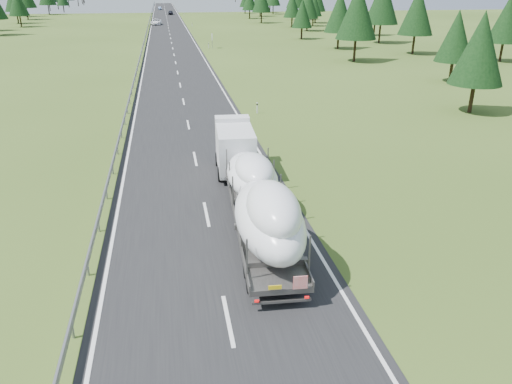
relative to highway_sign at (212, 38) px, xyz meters
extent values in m
plane|color=#39511B|center=(-7.20, -80.00, -1.81)|extent=(400.00, 400.00, 0.00)
cube|color=black|center=(-7.20, 20.00, -1.80)|extent=(10.00, 400.00, 0.02)
cube|color=slate|center=(-12.50, 20.00, -1.21)|extent=(0.08, 400.00, 0.32)
cylinder|color=slate|center=(-12.50, -80.00, -1.51)|extent=(0.10, 0.10, 0.60)
cube|color=silver|center=(-0.70, -50.00, -1.31)|extent=(0.12, 0.07, 1.00)
cube|color=black|center=(-0.70, -50.00, -0.99)|extent=(0.13, 0.08, 0.12)
cube|color=silver|center=(-0.70, 0.00, -1.31)|extent=(0.12, 0.07, 1.00)
cube|color=black|center=(-0.70, 0.00, -0.99)|extent=(0.13, 0.08, 0.12)
cube|color=silver|center=(-0.70, 50.00, -1.31)|extent=(0.12, 0.07, 1.00)
cube|color=black|center=(-0.70, 50.00, -0.99)|extent=(0.13, 0.08, 0.12)
cube|color=silver|center=(-0.70, 100.00, -1.31)|extent=(0.12, 0.07, 1.00)
cube|color=black|center=(-0.70, 100.00, -0.99)|extent=(0.13, 0.08, 0.12)
cube|color=silver|center=(-0.70, 150.00, -1.31)|extent=(0.12, 0.07, 1.00)
cube|color=black|center=(-0.70, 150.00, -0.99)|extent=(0.13, 0.08, 0.12)
cube|color=silver|center=(-0.70, 200.00, -1.31)|extent=(0.12, 0.07, 1.00)
cube|color=black|center=(-0.70, 200.00, -0.99)|extent=(0.13, 0.08, 0.12)
cube|color=silver|center=(-0.70, 250.00, -1.31)|extent=(0.12, 0.07, 1.00)
cube|color=black|center=(-0.70, 250.00, -0.99)|extent=(0.13, 0.08, 0.12)
cylinder|color=slate|center=(0.00, 0.00, -0.81)|extent=(0.08, 0.08, 2.00)
cube|color=silver|center=(0.00, 0.00, 0.19)|extent=(0.05, 0.90, 1.20)
cylinder|color=black|center=(41.64, -24.41, -0.16)|extent=(0.36, 0.36, 3.29)
cone|color=black|center=(41.64, -24.41, 4.41)|extent=(5.12, 5.12, 6.85)
cylinder|color=black|center=(32.51, -13.95, 0.03)|extent=(0.36, 0.36, 3.67)
cone|color=black|center=(32.51, -13.95, 5.12)|extent=(5.71, 5.71, 7.65)
cylinder|color=black|center=(33.52, 2.61, 0.32)|extent=(0.36, 0.36, 4.26)
cone|color=black|center=(33.52, 2.61, 6.23)|extent=(6.62, 6.62, 8.87)
cylinder|color=black|center=(38.63, 17.56, -0.34)|extent=(0.36, 0.36, 2.93)
cone|color=black|center=(38.63, 17.56, 3.72)|extent=(4.55, 4.55, 6.10)
cylinder|color=black|center=(35.34, 32.67, -0.25)|extent=(0.36, 0.36, 3.11)
cone|color=black|center=(35.34, 32.67, 4.07)|extent=(4.84, 4.84, 6.48)
cylinder|color=black|center=(32.24, 45.36, -0.27)|extent=(0.36, 0.36, 3.08)
cone|color=black|center=(32.24, 45.36, 4.01)|extent=(4.79, 4.79, 6.41)
cylinder|color=black|center=(36.06, 56.11, 0.11)|extent=(0.36, 0.36, 3.84)
cylinder|color=black|center=(33.74, 69.51, 0.34)|extent=(0.36, 0.36, 4.30)
cylinder|color=black|center=(40.69, 86.43, 0.05)|extent=(0.36, 0.36, 3.72)
cylinder|color=black|center=(33.09, 102.44, -0.02)|extent=(0.36, 0.36, 3.58)
cylinder|color=black|center=(34.27, 114.18, -0.26)|extent=(0.36, 0.36, 3.10)
cylinder|color=black|center=(32.71, 128.24, -0.07)|extent=(0.36, 0.36, 3.48)
cylinder|color=black|center=(37.11, 141.91, -0.19)|extent=(0.36, 0.36, 3.23)
cylinder|color=black|center=(39.12, 154.12, 0.35)|extent=(0.36, 0.36, 4.32)
cylinder|color=black|center=(33.06, 172.79, 0.09)|extent=(0.36, 0.36, 3.80)
cylinder|color=black|center=(35.42, 186.91, -0.07)|extent=(0.36, 0.36, 3.48)
cylinder|color=black|center=(38.39, 198.92, 0.03)|extent=(0.36, 0.36, 3.67)
cylinder|color=black|center=(36.01, 226.83, -0.33)|extent=(0.36, 0.36, 2.95)
cylinder|color=black|center=(18.83, -53.15, -0.27)|extent=(0.36, 0.36, 3.07)
cone|color=black|center=(18.83, -53.15, 3.99)|extent=(4.77, 4.77, 6.39)
cylinder|color=black|center=(25.18, -38.59, -0.38)|extent=(0.36, 0.36, 2.85)
cone|color=black|center=(25.18, -38.59, 3.57)|extent=(4.43, 4.43, 5.93)
cylinder|color=black|center=(19.72, -20.42, 0.14)|extent=(0.36, 0.36, 3.90)
cone|color=black|center=(19.72, -20.42, 5.56)|extent=(6.07, 6.07, 8.13)
cylinder|color=black|center=(22.37, -4.91, -0.10)|extent=(0.36, 0.36, 3.42)
cone|color=black|center=(22.37, -4.91, 4.64)|extent=(5.31, 5.31, 7.12)
cylinder|color=black|center=(20.25, 12.57, -0.42)|extent=(0.36, 0.36, 2.77)
cone|color=black|center=(20.25, 12.57, 3.42)|extent=(4.31, 4.31, 5.77)
cylinder|color=black|center=(26.55, 31.00, -0.06)|extent=(0.36, 0.36, 3.51)
cone|color=black|center=(26.55, 31.00, 4.82)|extent=(5.45, 5.45, 7.31)
cylinder|color=black|center=(25.58, 42.59, -0.32)|extent=(0.36, 0.36, 2.97)
cone|color=black|center=(25.58, 42.59, 3.81)|extent=(4.63, 4.63, 6.20)
cylinder|color=black|center=(20.28, 58.69, -0.03)|extent=(0.36, 0.36, 3.57)
cylinder|color=black|center=(20.10, 78.83, -0.24)|extent=(0.36, 0.36, 3.15)
cone|color=black|center=(20.10, 78.83, 4.13)|extent=(4.89, 4.89, 6.55)
cylinder|color=black|center=(25.68, 89.70, 0.03)|extent=(0.36, 0.36, 3.68)
cylinder|color=black|center=(23.35, 108.92, -0.41)|extent=(0.36, 0.36, 2.80)
cylinder|color=black|center=(-46.33, 56.11, -0.11)|extent=(0.36, 0.36, 3.39)
cone|color=black|center=(-46.33, 56.11, 4.59)|extent=(5.27, 5.27, 7.06)
cylinder|color=black|center=(-50.34, 69.51, 0.16)|extent=(0.36, 0.36, 3.93)
cylinder|color=black|center=(-51.50, 86.43, 0.33)|extent=(0.36, 0.36, 4.28)
cylinder|color=black|center=(-55.49, 102.44, -0.10)|extent=(0.36, 0.36, 3.42)
cylinder|color=black|center=(-50.22, 114.18, 0.19)|extent=(0.36, 0.36, 3.99)
cylinder|color=black|center=(-47.25, 128.24, -0.27)|extent=(0.36, 0.36, 3.08)
cylinder|color=black|center=(-55.15, 141.91, 0.23)|extent=(0.36, 0.36, 4.08)
cylinder|color=black|center=(-53.94, 154.12, 0.08)|extent=(0.36, 0.36, 3.77)
cylinder|color=black|center=(-52.31, 172.79, 0.09)|extent=(0.36, 0.36, 3.80)
cylinder|color=black|center=(-49.95, 186.91, 0.23)|extent=(0.36, 0.36, 4.07)
cylinder|color=black|center=(-48.94, 198.92, 0.09)|extent=(0.36, 0.36, 3.81)
cylinder|color=black|center=(-51.74, 214.44, -0.18)|extent=(0.36, 0.36, 3.25)
cylinder|color=black|center=(-52.29, 226.83, -0.25)|extent=(0.36, 0.36, 3.11)
cube|color=silver|center=(-4.86, -65.22, -0.13)|extent=(2.44, 4.52, 2.47)
cube|color=black|center=(-4.86, -62.97, 0.31)|extent=(2.03, 0.18, 1.24)
cube|color=silver|center=(-4.86, -63.28, 1.24)|extent=(2.26, 1.17, 0.26)
cube|color=#5B5956|center=(-4.86, -66.11, -1.32)|extent=(2.34, 2.76, 0.22)
cylinder|color=black|center=(-5.88, -63.63, -1.37)|extent=(0.36, 0.90, 0.88)
cylinder|color=black|center=(-3.85, -63.63, -1.37)|extent=(0.36, 0.90, 0.88)
cylinder|color=black|center=(-5.88, -66.46, -1.37)|extent=(0.36, 0.90, 0.88)
cylinder|color=black|center=(-3.85, -66.46, -1.37)|extent=(0.36, 0.90, 0.88)
cube|color=#5B5956|center=(-4.86, -73.61, -1.00)|extent=(3.03, 12.47, 0.23)
cube|color=#5B5956|center=(-6.03, -73.61, -0.78)|extent=(0.70, 12.35, 0.21)
cube|color=#5B5956|center=(-3.69, -73.61, -0.78)|extent=(0.70, 12.35, 0.21)
cube|color=#5B5956|center=(-6.03, -78.91, -0.04)|extent=(0.06, 0.06, 1.68)
cube|color=#5B5956|center=(-3.69, -78.91, -0.04)|extent=(0.06, 0.06, 1.68)
cube|color=#5B5956|center=(-6.03, -76.79, -0.04)|extent=(0.06, 0.06, 1.68)
cube|color=#5B5956|center=(-3.69, -76.79, -0.04)|extent=(0.06, 0.06, 1.68)
cube|color=#5B5956|center=(-6.03, -74.67, -0.04)|extent=(0.06, 0.06, 1.68)
cube|color=#5B5956|center=(-3.69, -74.67, -0.04)|extent=(0.06, 0.06, 1.68)
cube|color=#5B5956|center=(-6.03, -72.55, -0.04)|extent=(0.06, 0.06, 1.68)
cube|color=#5B5956|center=(-3.69, -72.55, -0.04)|extent=(0.06, 0.06, 1.68)
cube|color=#5B5956|center=(-6.03, -70.43, -0.04)|extent=(0.06, 0.06, 1.68)
cube|color=#5B5956|center=(-3.69, -70.43, -0.04)|extent=(0.06, 0.06, 1.68)
cube|color=#5B5956|center=(-6.03, -68.31, -0.04)|extent=(0.06, 0.06, 1.68)
cube|color=#5B5956|center=(-3.69, -68.31, -0.04)|extent=(0.06, 0.06, 1.68)
cylinder|color=black|center=(-5.83, -78.38, -1.37)|extent=(0.40, 0.90, 0.88)
cylinder|color=black|center=(-3.89, -78.38, -1.37)|extent=(0.40, 0.90, 0.88)
cylinder|color=black|center=(-5.83, -77.32, -1.37)|extent=(0.40, 0.90, 0.88)
cylinder|color=black|center=(-3.89, -77.32, -1.37)|extent=(0.40, 0.90, 0.88)
cube|color=#5B5956|center=(-4.86, -79.75, -1.41)|extent=(2.21, 0.22, 0.11)
cube|color=red|center=(-4.20, -79.81, -0.62)|extent=(0.53, 0.06, 0.53)
cube|color=yellow|center=(-5.13, -79.81, -0.75)|extent=(0.49, 0.06, 0.16)
cube|color=red|center=(-5.79, -79.81, -1.28)|extent=(0.16, 0.06, 0.09)
cube|color=red|center=(-3.93, -79.81, -1.28)|extent=(0.16, 0.06, 0.09)
ellipsoid|color=white|center=(-4.86, -76.44, 0.32)|extent=(3.05, 6.77, 2.40)
ellipsoid|color=white|center=(-4.86, -77.26, 1.16)|extent=(2.28, 4.30, 1.92)
ellipsoid|color=white|center=(-4.86, -70.43, -0.01)|extent=(2.86, 6.16, 1.74)
ellipsoid|color=white|center=(-4.86, -71.19, 0.60)|extent=(2.13, 3.92, 1.39)
imported|color=white|center=(-10.42, 57.35, -1.00)|extent=(3.17, 6.05, 1.62)
imported|color=black|center=(-5.37, 105.28, -1.04)|extent=(1.94, 4.58, 1.54)
imported|color=#1A2C4A|center=(-9.28, 142.88, -1.16)|extent=(1.52, 4.01, 1.31)
camera|label=1|loc=(-8.80, -94.60, 9.37)|focal=35.00mm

